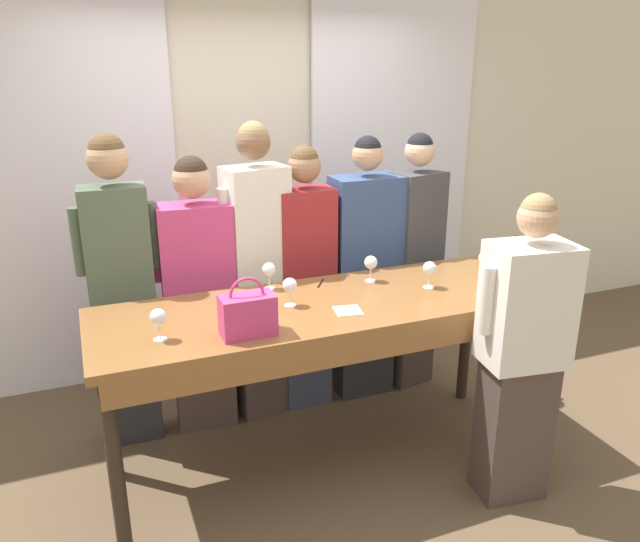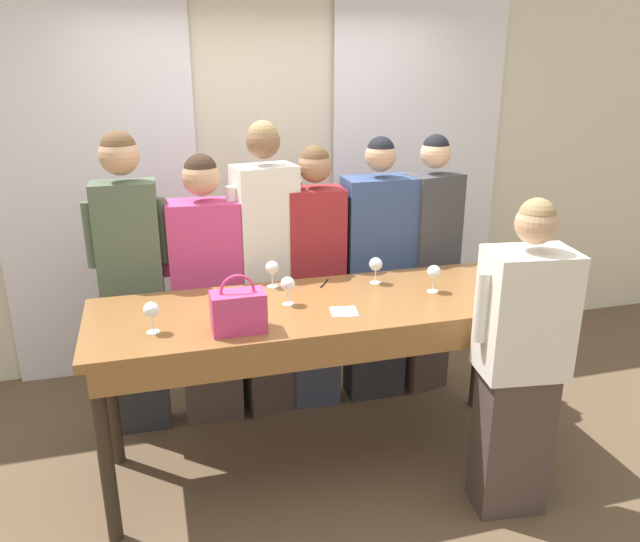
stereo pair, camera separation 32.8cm
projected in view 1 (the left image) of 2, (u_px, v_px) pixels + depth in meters
The scene contains 23 objects.
ground_plane at pixel (325, 460), 3.59m from camera, with size 18.00×18.00×0.00m, color brown.
wall_back at pixel (245, 174), 4.48m from camera, with size 12.00×0.06×2.80m.
curtain_panel_left at pixel (74, 196), 4.04m from camera, with size 1.33×0.03×2.69m.
curtain_panel_right at pixel (392, 172), 4.85m from camera, with size 1.33×0.03×2.69m.
tasting_bar at pixel (327, 323), 3.28m from camera, with size 2.42×0.78×0.98m.
wine_bottle at pixel (514, 269), 3.43m from camera, with size 0.08×0.08×0.30m.
handbag at pixel (248, 314), 2.86m from camera, with size 0.25×0.14×0.28m.
wine_glass_front_left at pixel (290, 286), 3.19m from camera, with size 0.08×0.08×0.15m.
wine_glass_front_mid at pixel (371, 263), 3.54m from camera, with size 0.08×0.08×0.15m.
wine_glass_front_right at pixel (485, 259), 3.62m from camera, with size 0.08×0.08×0.15m.
wine_glass_center_left at pixel (158, 318), 2.81m from camera, with size 0.08×0.08×0.15m.
wine_glass_center_mid at pixel (269, 270), 3.43m from camera, with size 0.08×0.08×0.15m.
wine_glass_center_right at pixel (430, 269), 3.44m from camera, with size 0.08×0.08×0.15m.
wine_glass_back_left at pixel (498, 280), 3.28m from camera, with size 0.08×0.08×0.15m.
napkin at pixel (348, 311), 3.16m from camera, with size 0.15×0.15×0.00m.
pen at pixel (321, 283), 3.54m from camera, with size 0.08×0.11×0.01m.
guest_olive_jacket at pixel (122, 286), 3.51m from camera, with size 0.47×0.22×1.83m.
guest_pink_top at pixel (199, 294), 3.69m from camera, with size 0.54×0.27×1.69m.
guest_cream_sweater at pixel (258, 271), 3.79m from camera, with size 0.48×0.29×1.86m.
guest_striped_shirt at pixel (305, 276), 3.92m from camera, with size 0.47×0.24×1.71m.
guest_navy_coat at pixel (365, 270), 4.07m from camera, with size 0.55×0.25×1.75m.
guest_beige_cap at pixel (414, 259), 4.19m from camera, with size 0.46×0.30×1.75m.
host_pouring at pixel (522, 353), 3.08m from camera, with size 0.51×0.33×1.62m.
Camera 1 is at (-1.15, -2.81, 2.21)m, focal length 35.00 mm.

